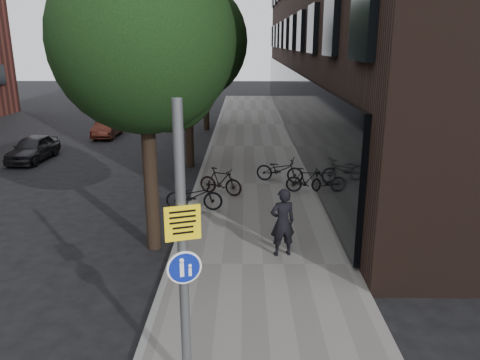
{
  "coord_description": "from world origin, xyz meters",
  "views": [
    {
      "loc": [
        -0.2,
        -6.91,
        5.26
      ],
      "look_at": [
        -0.32,
        4.11,
        2.0
      ],
      "focal_mm": 35.0,
      "sensor_mm": 36.0,
      "label": 1
    }
  ],
  "objects_px": {
    "signpost": "(183,251)",
    "pedestrian": "(283,222)",
    "parked_bike_facade_near": "(280,170)",
    "parked_car_near": "(33,148)"
  },
  "relations": [
    {
      "from": "signpost",
      "to": "parked_bike_facade_near",
      "type": "bearing_deg",
      "value": 60.5
    },
    {
      "from": "pedestrian",
      "to": "parked_bike_facade_near",
      "type": "relative_size",
      "value": 0.95
    },
    {
      "from": "pedestrian",
      "to": "signpost",
      "type": "bearing_deg",
      "value": 53.86
    },
    {
      "from": "signpost",
      "to": "pedestrian",
      "type": "relative_size",
      "value": 2.55
    },
    {
      "from": "signpost",
      "to": "parked_bike_facade_near",
      "type": "xyz_separation_m",
      "value": [
        2.22,
        11.02,
        -1.76
      ]
    },
    {
      "from": "signpost",
      "to": "pedestrian",
      "type": "distance_m",
      "value": 5.14
    },
    {
      "from": "parked_car_near",
      "to": "parked_bike_facade_near",
      "type": "bearing_deg",
      "value": -15.54
    },
    {
      "from": "signpost",
      "to": "parked_bike_facade_near",
      "type": "height_order",
      "value": "signpost"
    },
    {
      "from": "signpost",
      "to": "parked_bike_facade_near",
      "type": "relative_size",
      "value": 2.43
    },
    {
      "from": "parked_bike_facade_near",
      "to": "parked_car_near",
      "type": "distance_m",
      "value": 11.68
    }
  ]
}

